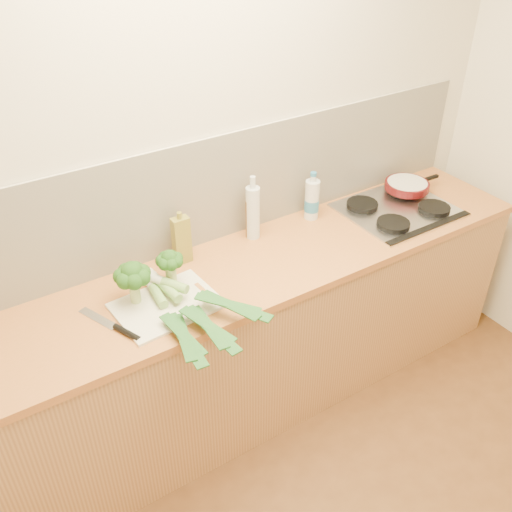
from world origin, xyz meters
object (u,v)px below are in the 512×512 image
Objects in this scene: chopping_board at (167,305)px; skillet at (407,185)px; gas_hob at (398,209)px; chefs_knife at (119,329)px.

chopping_board is 1.59m from skillet.
gas_hob is at bearing -145.13° from skillet.
chefs_knife is at bearing -171.90° from skillet.
gas_hob is 1.59× the size of skillet.
chefs_knife is 0.89× the size of skillet.
gas_hob is 1.64m from chefs_knife.
skillet reaches higher than gas_hob.
gas_hob is 1.78× the size of chefs_knife.
gas_hob is at bearing -18.46° from chefs_knife.
chefs_knife reaches higher than chopping_board.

